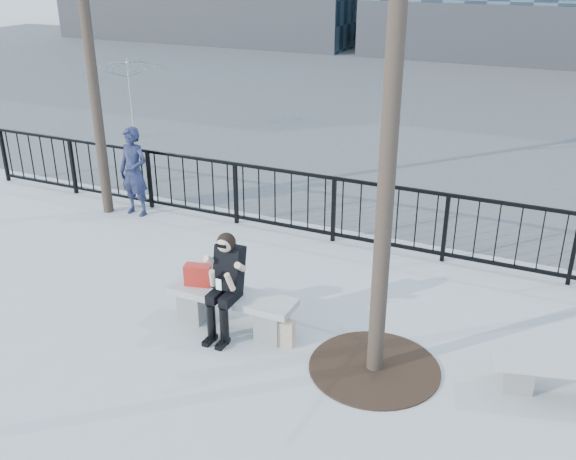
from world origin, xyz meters
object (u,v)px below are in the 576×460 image
at_px(bench_second, 573,375).
at_px(standing_man, 134,172).
at_px(seated_woman, 225,286).
at_px(bench_main, 232,306).

distance_m(bench_second, standing_man, 7.77).
height_order(bench_second, standing_man, standing_man).
height_order(seated_woman, standing_man, standing_man).
relative_size(bench_second, standing_man, 1.03).
relative_size(seated_woman, standing_man, 0.84).
relative_size(bench_main, seated_woman, 1.23).
relative_size(bench_main, bench_second, 1.01).
xyz_separation_m(seated_woman, standing_man, (-3.44, 2.79, 0.13)).
distance_m(bench_main, seated_woman, 0.40).
distance_m(bench_main, bench_second, 3.95).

